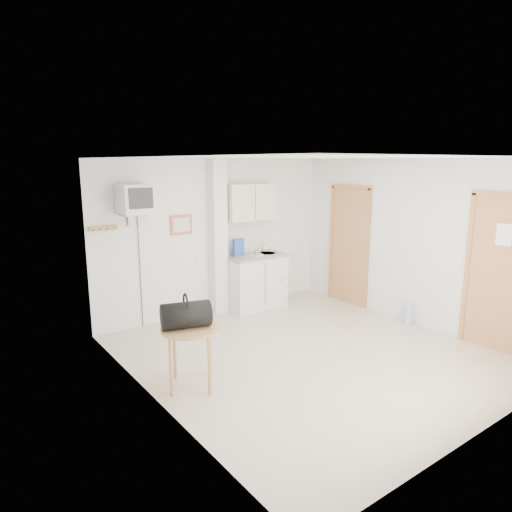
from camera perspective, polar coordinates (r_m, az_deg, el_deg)
ground at (r=6.12m, az=6.59°, el=-12.00°), size 4.50×4.50×0.00m
room_envelope at (r=5.91m, az=8.06°, el=2.68°), size 4.24×4.54×2.55m
kitchenette at (r=7.70m, az=-0.26°, el=-0.66°), size 1.03×0.58×2.10m
crt_television at (r=6.58m, az=-14.88°, el=6.81°), size 0.44×0.45×2.15m
round_table at (r=5.09m, az=-8.17°, el=-9.73°), size 0.65×0.65×0.69m
duffel_bag at (r=5.00m, az=-8.75°, el=-7.26°), size 0.58×0.42×0.39m
water_bottle at (r=7.42m, az=18.49°, el=-6.88°), size 0.12×0.12×0.36m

